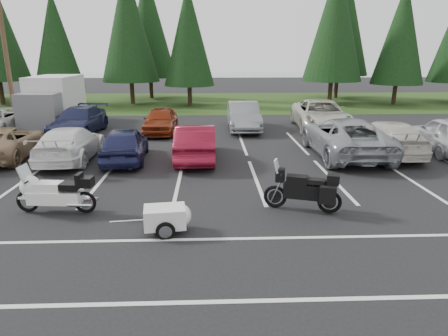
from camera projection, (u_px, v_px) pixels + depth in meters
ground at (161, 191)px, 12.84m from camera, size 120.00×120.00×0.00m
grass_strip at (191, 102)px, 35.86m from camera, size 80.00×16.00×0.01m
lake_water at (223, 79)px, 65.76m from camera, size 70.00×50.00×0.02m
utility_pole at (5, 45)px, 22.67m from camera, size 1.60×0.26×9.00m
box_truck at (51, 101)px, 24.13m from camera, size 2.40×5.60×2.90m
stall_markings at (167, 173)px, 14.75m from camera, size 32.00×16.00×0.01m
conifer_3 at (55, 40)px, 31.51m from camera, size 3.87×3.87×9.02m
conifer_4 at (128, 24)px, 32.80m from camera, size 4.80×4.80×11.17m
conifer_5 at (188, 35)px, 31.99m from camera, size 4.14×4.14×9.63m
conifer_6 at (335, 22)px, 32.61m from camera, size 4.93×4.93×11.48m
conifer_7 at (402, 33)px, 32.78m from camera, size 4.27×4.27×9.94m
conifer_back_b at (148, 25)px, 37.18m from camera, size 4.97×4.97×11.58m
conifer_back_c at (342, 17)px, 36.98m from camera, size 5.50×5.50×12.81m
car_near_2 at (5, 142)px, 16.71m from camera, size 2.59×4.99×1.34m
car_near_3 at (70, 144)px, 16.35m from camera, size 2.04×4.83×1.39m
car_near_4 at (125, 144)px, 16.25m from camera, size 1.96×4.27×1.42m
car_near_5 at (196, 142)px, 16.42m from camera, size 1.58×4.49×1.48m
car_near_6 at (345, 137)px, 17.07m from camera, size 2.78×5.93×1.64m
car_near_7 at (387, 138)px, 17.34m from camera, size 2.20×5.11×1.47m
car_near_8 at (448, 135)px, 17.54m from camera, size 2.32×4.93×1.63m
car_far_1 at (79, 121)px, 21.58m from camera, size 2.43×5.17×1.46m
car_far_2 at (161, 120)px, 21.89m from camera, size 1.76×4.17×1.41m
car_far_3 at (244, 116)px, 22.79m from camera, size 1.69×4.79×1.58m
car_far_4 at (321, 115)px, 22.94m from camera, size 3.17×6.18×1.67m
touring_motorcycle at (55, 189)px, 10.95m from camera, size 2.55×0.98×1.38m
cargo_trailer at (165, 220)px, 9.82m from camera, size 1.55×0.99×0.68m
adventure_motorcycle at (302, 186)px, 11.10m from camera, size 2.54×1.55×1.46m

